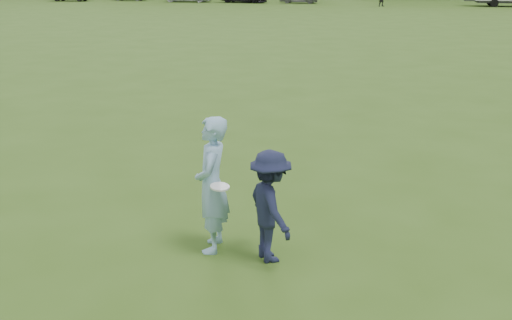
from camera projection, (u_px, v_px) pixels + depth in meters
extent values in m
plane|color=#365818|center=(186.00, 254.00, 8.62)|extent=(200.00, 200.00, 0.00)
imported|color=#8CB9D9|center=(212.00, 185.00, 8.48)|extent=(0.57, 0.78, 1.99)
imported|color=#1A1E39|center=(270.00, 206.00, 8.23)|extent=(1.07, 1.19, 1.60)
cylinder|color=white|center=(220.00, 187.00, 8.21)|extent=(0.32, 0.32, 0.07)
cylinder|color=black|center=(494.00, 3.00, 60.09)|extent=(0.80, 0.25, 0.80)
cylinder|color=black|center=(491.00, 2.00, 62.41)|extent=(0.80, 0.25, 0.80)
cube|color=#333333|center=(470.00, 1.00, 61.65)|extent=(1.20, 0.15, 0.12)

